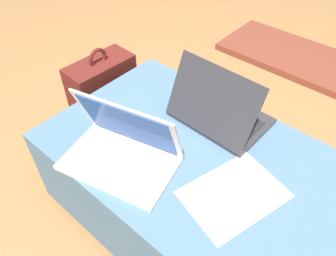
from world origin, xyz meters
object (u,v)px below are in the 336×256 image
(laptop_far, at_px, (218,112))
(paper_sheet, at_px, (234,194))
(backpack, at_px, (104,100))
(laptop_near, at_px, (122,150))

(laptop_far, bearing_deg, paper_sheet, 135.52)
(backpack, xyz_separation_m, paper_sheet, (0.84, -0.18, 0.20))
(laptop_near, relative_size, laptop_far, 1.19)
(backpack, distance_m, paper_sheet, 0.89)
(laptop_far, bearing_deg, laptop_near, 71.93)
(backpack, bearing_deg, paper_sheet, 80.37)
(laptop_near, height_order, paper_sheet, laptop_near)
(backpack, height_order, paper_sheet, backpack)
(laptop_far, bearing_deg, backpack, 5.63)
(laptop_near, bearing_deg, backpack, 133.85)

